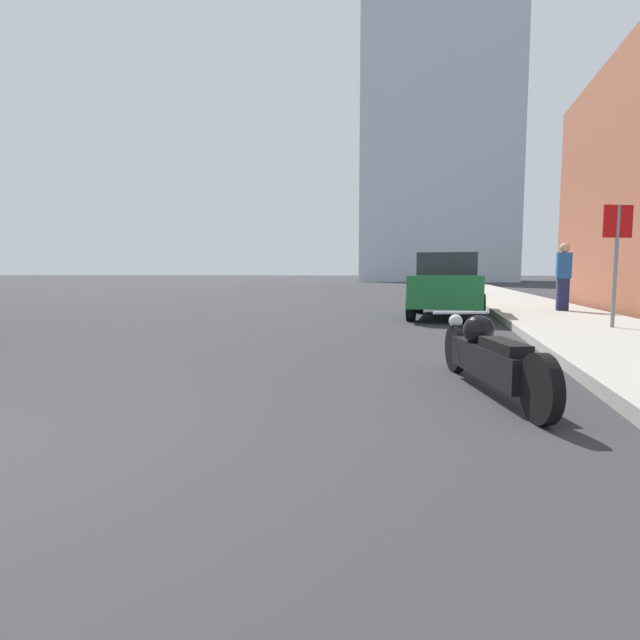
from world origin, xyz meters
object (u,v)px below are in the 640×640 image
parked_car_green (447,285)px  pedestrian (564,276)px  stop_sign (617,244)px  motorcycle (488,356)px  parked_car_red (445,280)px

parked_car_green → pedestrian: bearing=23.0°
parked_car_green → stop_sign: size_ratio=1.82×
parked_car_green → pedestrian: pedestrian is taller
motorcycle → parked_car_green: (-0.23, 8.40, 0.49)m
parked_car_green → stop_sign: bearing=-43.9°
motorcycle → parked_car_red: parked_car_red is taller
stop_sign → pedestrian: bearing=88.8°
motorcycle → parked_car_red: 21.24m
pedestrian → motorcycle: bearing=-106.6°
parked_car_green → motorcycle: bearing=-85.6°
parked_car_red → stop_sign: (2.81, -15.99, 0.91)m
motorcycle → pedestrian: bearing=57.7°
motorcycle → pedestrian: (2.84, 9.53, 0.74)m
parked_car_red → pedestrian: (2.90, -11.71, 0.30)m
motorcycle → parked_car_green: 8.42m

